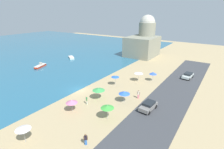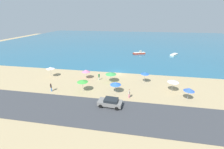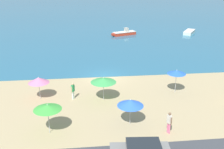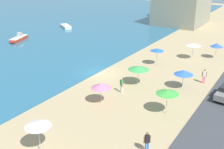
{
  "view_description": "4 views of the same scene",
  "coord_description": "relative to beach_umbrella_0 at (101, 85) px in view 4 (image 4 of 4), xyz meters",
  "views": [
    {
      "loc": [
        -25.13,
        -25.9,
        16.66
      ],
      "look_at": [
        8.46,
        -3.32,
        1.9
      ],
      "focal_mm": 28.0,
      "sensor_mm": 36.0,
      "label": 1
    },
    {
      "loc": [
        5.07,
        -37.26,
        14.35
      ],
      "look_at": [
        -0.73,
        -4.04,
        1.0
      ],
      "focal_mm": 24.0,
      "sensor_mm": 36.0,
      "label": 2
    },
    {
      "loc": [
        -2.52,
        -31.22,
        12.16
      ],
      "look_at": [
        0.57,
        -3.18,
        1.5
      ],
      "focal_mm": 45.0,
      "sensor_mm": 36.0,
      "label": 3
    },
    {
      "loc": [
        -28.19,
        -20.0,
        13.45
      ],
      "look_at": [
        -1.63,
        -3.21,
        0.99
      ],
      "focal_mm": 45.0,
      "sensor_mm": 36.0,
      "label": 4
    }
  ],
  "objects": [
    {
      "name": "bather_1",
      "position": [
        10.87,
        -7.51,
        -0.95
      ],
      "size": [
        0.34,
        0.53,
        1.81
      ],
      "color": "pink",
      "rests_on": "ground_plane"
    },
    {
      "name": "beach_umbrella_6",
      "position": [
        21.39,
        -6.36,
        0.12
      ],
      "size": [
        1.86,
        1.86,
        2.44
      ],
      "color": "#B2B2B7",
      "rests_on": "ground_plane"
    },
    {
      "name": "beach_umbrella_1",
      "position": [
        19.22,
        -3.46,
        0.28
      ],
      "size": [
        2.21,
        2.21,
        2.5
      ],
      "color": "#B2B2B7",
      "rests_on": "ground_plane"
    },
    {
      "name": "beach_umbrella_5",
      "position": [
        -9.01,
        -0.44,
        0.33
      ],
      "size": [
        2.01,
        2.01,
        2.59
      ],
      "color": "#B2B2B7",
      "rests_on": "ground_plane"
    },
    {
      "name": "ground_plane",
      "position": [
        6.87,
        5.2,
        -1.97
      ],
      "size": [
        160.0,
        160.0,
        0.0
      ],
      "primitive_type": "plane",
      "color": "tan"
    },
    {
      "name": "beach_umbrella_0",
      "position": [
        0.0,
        0.0,
        0.0
      ],
      "size": [
        2.06,
        2.06,
        2.31
      ],
      "color": "#B2B2B7",
      "rests_on": "ground_plane"
    },
    {
      "name": "skiff_nearshore",
      "position": [
        12.61,
        27.26,
        -1.54
      ],
      "size": [
        5.01,
        2.92,
        1.36
      ],
      "color": "#B7351F",
      "rests_on": "sea"
    },
    {
      "name": "bather_2",
      "position": [
        3.29,
        -0.48,
        -1.0
      ],
      "size": [
        0.37,
        0.51,
        1.74
      ],
      "color": "silver",
      "rests_on": "ground_plane"
    },
    {
      "name": "beach_umbrella_4",
      "position": [
        1.55,
        -6.48,
        0.29
      ],
      "size": [
        2.17,
        2.17,
        2.53
      ],
      "color": "#B2B2B7",
      "rests_on": "ground_plane"
    },
    {
      "name": "beach_umbrella_7",
      "position": [
        8.08,
        -5.83,
        -0.01
      ],
      "size": [
        2.17,
        2.17,
        2.29
      ],
      "color": "#B2B2B7",
      "rests_on": "ground_plane"
    },
    {
      "name": "beach_umbrella_2",
      "position": [
        13.87,
        -0.01,
        0.28
      ],
      "size": [
        1.9,
        1.9,
        2.51
      ],
      "color": "#B2B2B7",
      "rests_on": "ground_plane"
    },
    {
      "name": "beach_umbrella_3",
      "position": [
        6.27,
        -1.01,
        0.13
      ],
      "size": [
        2.48,
        2.48,
        2.38
      ],
      "color": "#B2B2B7",
      "rests_on": "ground_plane"
    },
    {
      "name": "skiff_offshore",
      "position": [
        25.74,
        27.22,
        -1.62
      ],
      "size": [
        3.54,
        4.39,
        0.6
      ],
      "color": "silver",
      "rests_on": "sea"
    },
    {
      "name": "bather_0",
      "position": [
        -4.82,
        -7.51,
        -1.0
      ],
      "size": [
        0.44,
        0.42,
        1.73
      ],
      "color": "blue",
      "rests_on": "ground_plane"
    }
  ]
}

